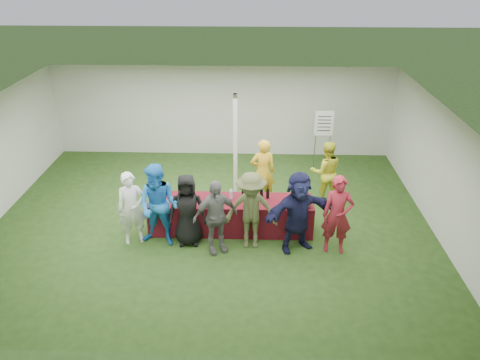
{
  "coord_description": "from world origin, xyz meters",
  "views": [
    {
      "loc": [
        0.96,
        -9.3,
        5.71
      ],
      "look_at": [
        0.66,
        -0.35,
        1.25
      ],
      "focal_mm": 35.0,
      "sensor_mm": 36.0,
      "label": 1
    }
  ],
  "objects_px": {
    "dump_bucket": "(305,203)",
    "customer_5": "(298,212)",
    "customer_4": "(251,211)",
    "staff_pourer": "(263,172)",
    "wine_list_sign": "(324,128)",
    "customer_0": "(132,208)",
    "serving_table": "(231,215)",
    "customer_6": "(337,215)",
    "customer_2": "(187,210)",
    "customer_1": "(159,206)",
    "customer_3": "(215,217)",
    "staff_back": "(326,172)"
  },
  "relations": [
    {
      "from": "customer_5",
      "to": "customer_1",
      "type": "bearing_deg",
      "value": 153.46
    },
    {
      "from": "customer_4",
      "to": "staff_pourer",
      "type": "bearing_deg",
      "value": 83.08
    },
    {
      "from": "customer_4",
      "to": "customer_6",
      "type": "distance_m",
      "value": 1.76
    },
    {
      "from": "customer_0",
      "to": "customer_1",
      "type": "relative_size",
      "value": 0.89
    },
    {
      "from": "staff_pourer",
      "to": "customer_5",
      "type": "relative_size",
      "value": 0.95
    },
    {
      "from": "customer_5",
      "to": "dump_bucket",
      "type": "bearing_deg",
      "value": 42.69
    },
    {
      "from": "customer_2",
      "to": "customer_5",
      "type": "xyz_separation_m",
      "value": [
        2.29,
        -0.15,
        0.08
      ]
    },
    {
      "from": "customer_6",
      "to": "serving_table",
      "type": "bearing_deg",
      "value": 166.56
    },
    {
      "from": "staff_back",
      "to": "customer_1",
      "type": "bearing_deg",
      "value": 23.4
    },
    {
      "from": "serving_table",
      "to": "customer_1",
      "type": "relative_size",
      "value": 1.97
    },
    {
      "from": "staff_pourer",
      "to": "customer_2",
      "type": "height_order",
      "value": "staff_pourer"
    },
    {
      "from": "customer_2",
      "to": "customer_6",
      "type": "height_order",
      "value": "customer_6"
    },
    {
      "from": "staff_pourer",
      "to": "staff_back",
      "type": "bearing_deg",
      "value": 177.82
    },
    {
      "from": "serving_table",
      "to": "dump_bucket",
      "type": "height_order",
      "value": "dump_bucket"
    },
    {
      "from": "dump_bucket",
      "to": "customer_5",
      "type": "xyz_separation_m",
      "value": [
        -0.2,
        -0.47,
        0.04
      ]
    },
    {
      "from": "customer_1",
      "to": "customer_2",
      "type": "distance_m",
      "value": 0.6
    },
    {
      "from": "customer_4",
      "to": "customer_2",
      "type": "bearing_deg",
      "value": 177.16
    },
    {
      "from": "serving_table",
      "to": "dump_bucket",
      "type": "relative_size",
      "value": 14.93
    },
    {
      "from": "staff_pourer",
      "to": "staff_back",
      "type": "height_order",
      "value": "staff_pourer"
    },
    {
      "from": "customer_0",
      "to": "customer_4",
      "type": "distance_m",
      "value": 2.51
    },
    {
      "from": "dump_bucket",
      "to": "customer_5",
      "type": "distance_m",
      "value": 0.51
    },
    {
      "from": "dump_bucket",
      "to": "staff_pourer",
      "type": "height_order",
      "value": "staff_pourer"
    },
    {
      "from": "dump_bucket",
      "to": "customer_1",
      "type": "distance_m",
      "value": 3.1
    },
    {
      "from": "customer_1",
      "to": "customer_3",
      "type": "xyz_separation_m",
      "value": [
        1.19,
        -0.23,
        -0.1
      ]
    },
    {
      "from": "dump_bucket",
      "to": "wine_list_sign",
      "type": "height_order",
      "value": "wine_list_sign"
    },
    {
      "from": "customer_0",
      "to": "customer_2",
      "type": "distance_m",
      "value": 1.17
    },
    {
      "from": "customer_5",
      "to": "customer_6",
      "type": "relative_size",
      "value": 1.04
    },
    {
      "from": "customer_1",
      "to": "customer_4",
      "type": "relative_size",
      "value": 1.07
    },
    {
      "from": "customer_0",
      "to": "customer_3",
      "type": "xyz_separation_m",
      "value": [
        1.78,
        -0.29,
        0.0
      ]
    },
    {
      "from": "staff_back",
      "to": "customer_2",
      "type": "relative_size",
      "value": 0.99
    },
    {
      "from": "customer_2",
      "to": "customer_4",
      "type": "bearing_deg",
      "value": -7.63
    },
    {
      "from": "wine_list_sign",
      "to": "customer_0",
      "type": "xyz_separation_m",
      "value": [
        -4.43,
        -3.65,
        -0.5
      ]
    },
    {
      "from": "dump_bucket",
      "to": "customer_3",
      "type": "distance_m",
      "value": 1.97
    },
    {
      "from": "customer_2",
      "to": "customer_5",
      "type": "distance_m",
      "value": 2.3
    },
    {
      "from": "customer_2",
      "to": "customer_4",
      "type": "height_order",
      "value": "customer_4"
    },
    {
      "from": "serving_table",
      "to": "wine_list_sign",
      "type": "xyz_separation_m",
      "value": [
        2.38,
        3.12,
        0.94
      ]
    },
    {
      "from": "serving_table",
      "to": "wine_list_sign",
      "type": "height_order",
      "value": "wine_list_sign"
    },
    {
      "from": "customer_3",
      "to": "customer_4",
      "type": "bearing_deg",
      "value": -10.34
    },
    {
      "from": "staff_pourer",
      "to": "staff_back",
      "type": "distance_m",
      "value": 1.56
    },
    {
      "from": "serving_table",
      "to": "customer_6",
      "type": "bearing_deg",
      "value": -18.55
    },
    {
      "from": "serving_table",
      "to": "wine_list_sign",
      "type": "distance_m",
      "value": 4.03
    },
    {
      "from": "dump_bucket",
      "to": "customer_2",
      "type": "xyz_separation_m",
      "value": [
        -2.49,
        -0.32,
        -0.04
      ]
    },
    {
      "from": "customer_3",
      "to": "customer_6",
      "type": "relative_size",
      "value": 0.96
    },
    {
      "from": "customer_6",
      "to": "staff_back",
      "type": "bearing_deg",
      "value": 93.67
    },
    {
      "from": "wine_list_sign",
      "to": "staff_pourer",
      "type": "height_order",
      "value": "wine_list_sign"
    },
    {
      "from": "wine_list_sign",
      "to": "customer_0",
      "type": "height_order",
      "value": "wine_list_sign"
    },
    {
      "from": "dump_bucket",
      "to": "customer_6",
      "type": "height_order",
      "value": "customer_6"
    },
    {
      "from": "customer_0",
      "to": "wine_list_sign",
      "type": "bearing_deg",
      "value": 19.1
    },
    {
      "from": "wine_list_sign",
      "to": "customer_5",
      "type": "relative_size",
      "value": 1.02
    },
    {
      "from": "dump_bucket",
      "to": "staff_back",
      "type": "distance_m",
      "value": 1.79
    }
  ]
}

